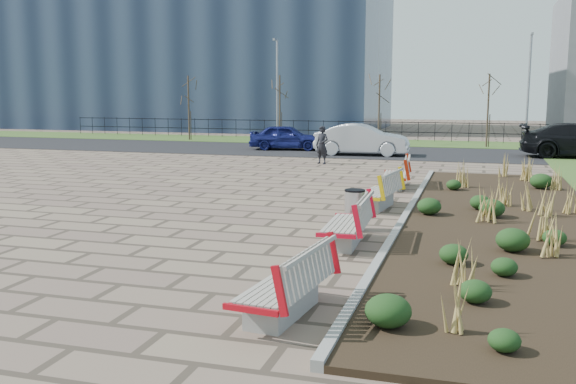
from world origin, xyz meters
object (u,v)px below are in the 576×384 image
(bench_b, at_px, (345,221))
(lamp_west, at_px, (277,92))
(car_silver, at_px, (362,140))
(bench_c, at_px, (377,190))
(lamp_east, at_px, (528,92))
(pedestrian, at_px, (322,145))
(litter_bin, at_px, (355,210))
(car_blue, at_px, (286,137))
(bench_a, at_px, (283,282))
(bench_d, at_px, (395,173))

(bench_b, height_order, lamp_west, lamp_west)
(car_silver, bearing_deg, lamp_west, 43.92)
(bench_c, distance_m, lamp_east, 20.37)
(bench_c, relative_size, pedestrian, 1.28)
(car_silver, relative_size, lamp_east, 0.76)
(litter_bin, distance_m, lamp_east, 23.17)
(bench_b, xyz_separation_m, litter_bin, (-0.07, 1.46, -0.04))
(lamp_east, bearing_deg, bench_c, -104.33)
(litter_bin, height_order, car_blue, car_blue)
(bench_c, height_order, car_blue, car_blue)
(car_blue, height_order, car_silver, car_silver)
(pedestrian, distance_m, lamp_east, 13.40)
(bench_c, distance_m, car_silver, 14.21)
(bench_a, distance_m, bench_d, 12.53)
(bench_a, relative_size, car_blue, 0.54)
(bench_c, bearing_deg, bench_b, -82.26)
(bench_c, distance_m, pedestrian, 10.55)
(bench_d, xyz_separation_m, pedestrian, (-3.89, 6.01, 0.32))
(bench_a, height_order, litter_bin, bench_a)
(litter_bin, bearing_deg, lamp_west, 111.67)
(bench_b, height_order, bench_c, same)
(bench_a, xyz_separation_m, pedestrian, (-3.89, 18.54, 0.32))
(lamp_west, bearing_deg, car_silver, -42.77)
(pedestrian, relative_size, lamp_west, 0.27)
(bench_a, xyz_separation_m, lamp_east, (5.00, 28.32, 2.54))
(bench_d, height_order, car_silver, car_silver)
(bench_b, distance_m, lamp_west, 25.69)
(bench_b, distance_m, car_blue, 21.17)
(bench_b, distance_m, bench_d, 8.14)
(bench_a, relative_size, lamp_west, 0.35)
(bench_b, xyz_separation_m, car_silver, (-2.88, 18.27, 0.27))
(pedestrian, relative_size, car_blue, 0.42)
(bench_b, bearing_deg, car_silver, 97.17)
(car_blue, bearing_deg, bench_c, -162.70)
(pedestrian, bearing_deg, lamp_west, 138.75)
(bench_a, height_order, car_blue, car_blue)
(pedestrian, xyz_separation_m, lamp_west, (-5.11, 9.78, 2.22))
(bench_a, relative_size, lamp_east, 0.35)
(bench_b, relative_size, car_silver, 0.46)
(car_silver, xyz_separation_m, lamp_west, (-6.12, 5.66, 2.27))
(bench_a, height_order, car_silver, car_silver)
(bench_b, xyz_separation_m, bench_d, (0.00, 8.14, 0.00))
(pedestrian, bearing_deg, litter_bin, -52.08)
(bench_a, bearing_deg, bench_c, 96.43)
(car_silver, bearing_deg, litter_bin, -173.82)
(litter_bin, bearing_deg, car_blue, 111.19)
(bench_a, xyz_separation_m, litter_bin, (-0.07, 5.86, -0.04))
(bench_a, bearing_deg, car_silver, 103.67)
(car_blue, bearing_deg, lamp_west, 16.21)
(bench_b, relative_size, litter_bin, 2.29)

